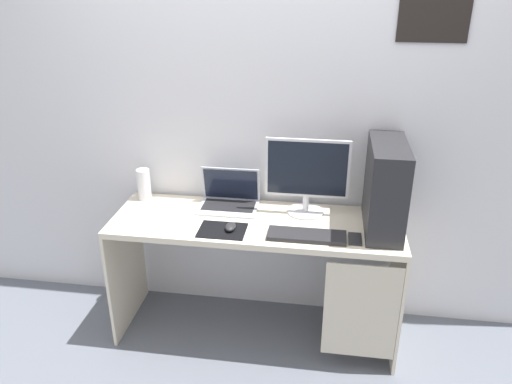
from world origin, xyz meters
The scene contains 11 objects.
ground_plane centered at (0.00, 0.00, 0.00)m, with size 8.00×8.00×0.00m, color slate.
wall_back centered at (0.00, 0.32, 1.30)m, with size 4.00×0.05×2.60m.
desk centered at (0.02, -0.01, 0.63)m, with size 1.66×0.56×0.78m.
pc_tower centered at (0.70, 0.02, 1.02)m, with size 0.19×0.48×0.49m, color #232326.
monitor centered at (0.27, 0.14, 1.01)m, with size 0.48×0.22×0.46m.
laptop centered at (-0.19, 0.16, 0.82)m, with size 0.35×0.24×0.23m.
speaker centered at (-0.73, 0.19, 0.87)m, with size 0.08×0.08×0.20m, color silver.
keyboard centered at (0.30, -0.16, 0.79)m, with size 0.42×0.14×0.02m, color #232326.
mousepad centered at (-0.17, -0.15, 0.78)m, with size 0.26×0.20×0.01m, color black.
mouse_left centered at (-0.12, -0.14, 0.80)m, with size 0.06×0.10×0.03m, color #232326.
cell_phone centered at (0.55, -0.14, 0.78)m, with size 0.07×0.13×0.01m, color #232326.
Camera 1 is at (0.37, -2.52, 2.10)m, focal length 35.12 mm.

